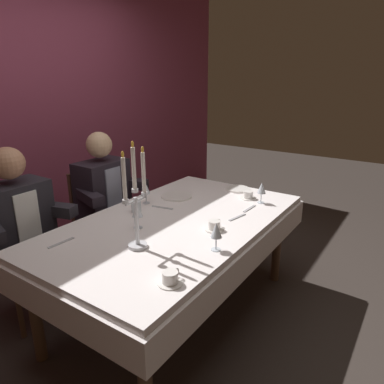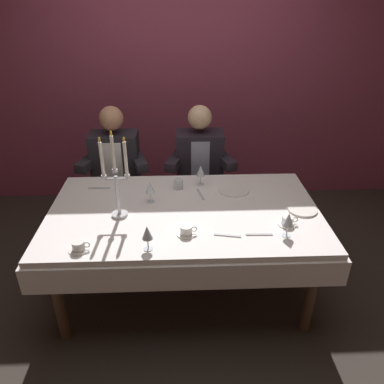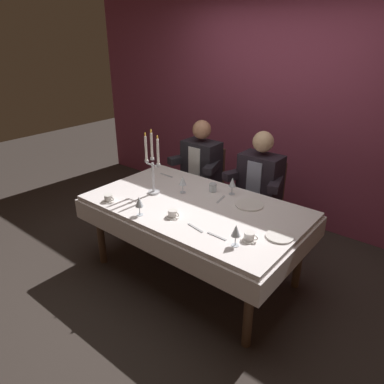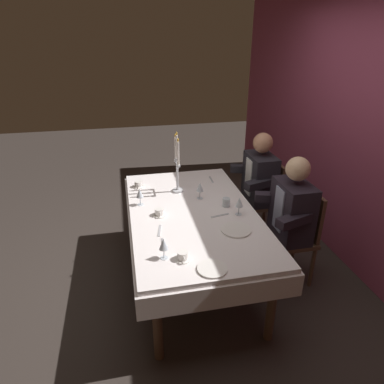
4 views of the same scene
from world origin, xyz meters
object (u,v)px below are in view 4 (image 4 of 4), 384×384
object	(u,v)px
wine_glass_2	(200,187)
coffee_cup_1	(159,212)
coffee_cup_0	(138,184)
coffee_cup_2	(183,256)
seated_diner_1	(293,210)
seated_diner_0	(260,178)
wine_glass_0	(140,194)
dining_table	(193,223)
wine_glass_3	(164,244)
water_tumbler_0	(226,202)
candelabra	(177,168)
wine_glass_1	(239,203)
dinner_plate_0	(212,269)
dinner_plate_1	(236,230)

from	to	relation	value
wine_glass_2	coffee_cup_1	bearing A→B (deg)	-59.35
wine_glass_2	coffee_cup_0	xyz separation A→B (m)	(-0.39, -0.56, -0.09)
coffee_cup_2	seated_diner_1	world-z (taller)	seated_diner_1
seated_diner_0	seated_diner_1	xyz separation A→B (m)	(0.76, 0.00, 0.00)
wine_glass_0	seated_diner_1	bearing A→B (deg)	74.02
dining_table	wine_glass_0	distance (m)	0.55
wine_glass_3	water_tumbler_0	distance (m)	0.95
candelabra	wine_glass_1	size ratio (longest dim) A/B	3.71
wine_glass_1	seated_diner_0	world-z (taller)	seated_diner_0
dining_table	coffee_cup_2	size ratio (longest dim) A/B	14.70
coffee_cup_0	coffee_cup_2	world-z (taller)	same
dinner_plate_0	water_tumbler_0	world-z (taller)	water_tumbler_0
coffee_cup_1	seated_diner_1	distance (m)	1.19
coffee_cup_2	wine_glass_1	bearing A→B (deg)	132.03
wine_glass_2	seated_diner_1	world-z (taller)	seated_diner_1
wine_glass_3	wine_glass_2	bearing A→B (deg)	152.18
dining_table	dinner_plate_0	size ratio (longest dim) A/B	9.42
candelabra	dinner_plate_1	xyz separation A→B (m)	(0.83, 0.34, -0.25)
dinner_plate_0	dinner_plate_1	bearing A→B (deg)	144.44
dining_table	coffee_cup_1	world-z (taller)	coffee_cup_1
dining_table	coffee_cup_2	world-z (taller)	coffee_cup_2
wine_glass_3	coffee_cup_1	world-z (taller)	wine_glass_3
wine_glass_1	water_tumbler_0	distance (m)	0.20
coffee_cup_1	coffee_cup_2	distance (m)	0.67
dinner_plate_0	dinner_plate_1	size ratio (longest dim) A/B	0.83
water_tumbler_0	dinner_plate_1	bearing A→B (deg)	-6.19
coffee_cup_0	water_tumbler_0	bearing A→B (deg)	51.87
coffee_cup_2	seated_diner_0	size ratio (longest dim) A/B	0.11
candelabra	seated_diner_0	size ratio (longest dim) A/B	0.49
dining_table	seated_diner_0	distance (m)	1.08
seated_diner_0	seated_diner_1	distance (m)	0.76
dinner_plate_1	wine_glass_3	size ratio (longest dim) A/B	1.51
wine_glass_1	seated_diner_0	distance (m)	0.91
wine_glass_3	seated_diner_0	size ratio (longest dim) A/B	0.13
seated_diner_1	dinner_plate_1	bearing A→B (deg)	-69.53
dinner_plate_1	coffee_cup_1	distance (m)	0.69
candelabra	coffee_cup_1	world-z (taller)	candelabra
candelabra	dining_table	bearing A→B (deg)	7.82
dinner_plate_1	wine_glass_1	world-z (taller)	wine_glass_1
dining_table	dinner_plate_1	size ratio (longest dim) A/B	7.86
wine_glass_3	coffee_cup_0	bearing A→B (deg)	-175.68
seated_diner_1	coffee_cup_1	bearing A→B (deg)	-97.21
wine_glass_2	wine_glass_3	bearing A→B (deg)	-27.82
wine_glass_0	water_tumbler_0	bearing A→B (deg)	76.38
dining_table	wine_glass_3	size ratio (longest dim) A/B	11.83
dining_table	coffee_cup_2	xyz separation A→B (m)	(0.68, -0.22, 0.15)
water_tumbler_0	coffee_cup_0	bearing A→B (deg)	-128.13
dining_table	seated_diner_1	size ratio (longest dim) A/B	1.56
dinner_plate_1	seated_diner_0	xyz separation A→B (m)	(-0.99, 0.61, -0.01)
dining_table	candelabra	bearing A→B (deg)	-172.18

